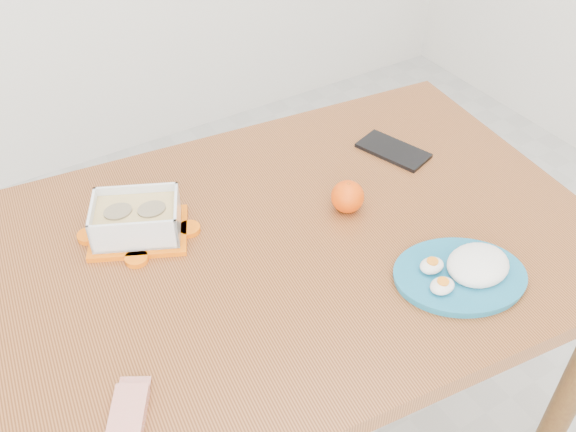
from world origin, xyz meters
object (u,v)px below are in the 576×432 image
dining_table (288,276)px  smartphone (393,150)px  orange_fruit (348,197)px  food_container (137,220)px  rice_plate (466,270)px

dining_table → smartphone: (0.35, 0.12, 0.10)m
orange_fruit → dining_table: bearing=-174.4°
dining_table → orange_fruit: 0.20m
orange_fruit → smartphone: size_ratio=0.42×
dining_table → food_container: size_ratio=5.67×
food_container → smartphone: (0.59, -0.04, -0.03)m
food_container → rice_plate: bearing=-16.9°
dining_table → food_container: (-0.24, 0.16, 0.14)m
orange_fruit → rice_plate: orange_fruit is taller
rice_plate → smartphone: (0.14, 0.37, -0.02)m
food_container → orange_fruit: (0.38, -0.15, -0.01)m
smartphone → orange_fruit: bearing=-170.7°
food_container → smartphone: bearing=21.7°
smartphone → dining_table: bearing=-179.3°
rice_plate → dining_table: bearing=156.2°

